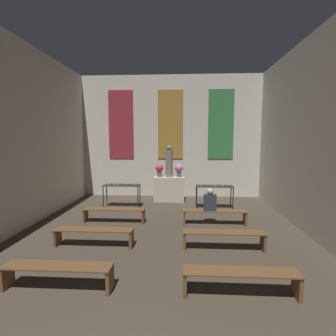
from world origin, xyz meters
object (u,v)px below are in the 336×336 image
Objects in this scene: flower_vase_left at (159,169)px; flower_vase_right at (179,169)px; pew_third_right at (224,236)px; altar at (169,189)px; pew_third_left at (94,234)px; pew_back_left at (114,212)px; pew_back_right at (215,214)px; candle_rack_left at (122,188)px; statue at (169,162)px; pew_second_right at (240,278)px; candle_rack_right at (214,189)px; pew_second_left at (58,272)px; person_seated at (210,201)px.

flower_vase_left is 0.80m from flower_vase_right.
altar is at bearing 107.96° from pew_third_right.
pew_back_left is at bearing 90.00° from pew_third_left.
pew_back_right is (1.92, -2.90, -1.01)m from flower_vase_left.
altar is at bearing 0.00° from flower_vase_left.
candle_rack_left is at bearing -152.75° from flower_vase_right.
pew_third_right is at bearing -72.04° from statue.
pew_second_right is 1.00× the size of pew_back_right.
pew_back_left is (-1.52, -2.90, -0.19)m from altar.
pew_second_right and pew_third_right have the same top height.
pew_third_left is 3.05m from pew_third_right.
candle_rack_right is 1.87m from pew_back_right.
pew_back_left is at bearing 130.24° from pew_second_right.
altar is at bearing 76.81° from pew_second_left.
pew_second_right is 1.80m from pew_third_right.
candle_rack_right is 0.72× the size of pew_back_right.
altar is at bearing 147.61° from candle_rack_right.
altar reaches higher than pew_second_left.
flower_vase_right is 0.29× the size of pew_back_right.
flower_vase_right is at bearing 140.40° from candle_rack_right.
candle_rack_right is at bearing 59.09° from pew_second_left.
candle_rack_right is 4.87m from pew_third_left.
pew_second_right is at bearing 0.00° from pew_second_left.
pew_second_left is 2.75× the size of person_seated.
pew_back_left is (-1.52, -2.90, -1.29)m from statue.
statue reaches higher than pew_second_left.
flower_vase_left is at bearing 180.00° from flower_vase_right.
pew_third_left is at bearing -107.96° from statue.
statue is 6.79m from pew_second_right.
candle_rack_left is at bearing -179.99° from candle_rack_right.
candle_rack_left is at bearing 120.91° from pew_second_right.
flower_vase_right is at bearing 103.45° from pew_third_right.
flower_vase_right is (0.40, 0.00, 0.82)m from altar.
pew_back_left is 1.00× the size of pew_back_right.
person_seated is (-0.15, 0.00, 0.40)m from pew_back_right.
person_seated is (1.78, -2.90, -0.61)m from flower_vase_left.
statue is 0.96× the size of candle_rack_right.
candle_rack_right is 0.72× the size of pew_second_left.
pew_third_left is (-3.05, 1.80, 0.00)m from pew_second_right.
person_seated is at bearing -58.48° from flower_vase_left.
candle_rack_right is 0.72× the size of pew_second_right.
pew_second_right is 3.60m from pew_back_right.
altar is 0.66× the size of pew_third_left.
pew_third_right is at bearing -72.04° from altar.
flower_vase_right is at bearing 0.00° from flower_vase_left.
pew_third_right is (1.52, -4.70, -1.29)m from statue.
flower_vase_left is 0.40× the size of candle_rack_right.
pew_second_right is (1.52, -6.50, -0.19)m from altar.
altar is 0.66× the size of pew_back_right.
candle_rack_right is at bearing 48.10° from pew_third_left.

